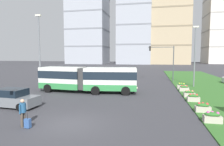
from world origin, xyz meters
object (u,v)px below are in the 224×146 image
at_px(car_grey_wagon, 13,98).
at_px(apartment_tower_eastcentre, 224,16).
at_px(flower_planter_5, 182,86).
at_px(car_navy_sedan, 90,75).
at_px(streetlight_median, 195,54).
at_px(flower_planter_4, 184,88).
at_px(pedestrian_crossing, 23,111).
at_px(flower_planter_3, 189,94).
at_px(flower_planter_1, 203,107).
at_px(apartment_tower_west, 88,15).
at_px(apartment_tower_centre, 168,20).
at_px(articulated_bus, 88,79).
at_px(traffic_light_far_right, 165,57).
at_px(flower_planter_0, 212,117).
at_px(rolling_suitcase, 28,123).
at_px(apartment_tower_westcentre, 134,27).
at_px(streetlight_left, 39,50).
at_px(flower_planter_2, 193,98).

bearing_deg(car_grey_wagon, apartment_tower_eastcentre, 64.18).
bearing_deg(flower_planter_5, car_navy_sedan, 153.91).
height_order(car_grey_wagon, streetlight_median, streetlight_median).
bearing_deg(flower_planter_4, car_navy_sedan, 148.20).
bearing_deg(pedestrian_crossing, flower_planter_3, 42.63).
xyz_separation_m(flower_planter_1, apartment_tower_west, (-39.06, 87.59, 26.70)).
bearing_deg(flower_planter_5, apartment_tower_centre, 87.21).
xyz_separation_m(articulated_bus, streetlight_median, (13.37, 6.65, 3.02)).
relative_size(flower_planter_1, apartment_tower_west, 0.02).
bearing_deg(flower_planter_3, streetlight_median, 75.53).
xyz_separation_m(car_navy_sedan, car_grey_wagon, (-0.50, -19.75, 0.00)).
relative_size(traffic_light_far_right, apartment_tower_eastcentre, 0.11).
xyz_separation_m(flower_planter_3, traffic_light_far_right, (-1.79, 12.18, 3.75)).
distance_m(pedestrian_crossing, flower_planter_1, 12.90).
relative_size(pedestrian_crossing, flower_planter_1, 1.58).
bearing_deg(car_navy_sedan, flower_planter_5, -26.09).
bearing_deg(flower_planter_0, apartment_tower_centre, 87.60).
relative_size(rolling_suitcase, streetlight_median, 0.11).
bearing_deg(car_navy_sedan, articulated_bus, -73.28).
height_order(apartment_tower_west, apartment_tower_centre, apartment_tower_west).
xyz_separation_m(flower_planter_1, apartment_tower_westcentre, (-13.24, 86.93, 19.15)).
bearing_deg(apartment_tower_eastcentre, car_grey_wagon, -115.82).
height_order(articulated_bus, car_grey_wagon, articulated_bus).
xyz_separation_m(apartment_tower_west, apartment_tower_centre, (42.99, 3.78, -3.97)).
height_order(rolling_suitcase, apartment_tower_westcentre, apartment_tower_westcentre).
height_order(pedestrian_crossing, flower_planter_3, pedestrian_crossing).
distance_m(flower_planter_1, streetlight_left, 19.09).
distance_m(rolling_suitcase, flower_planter_5, 19.89).
bearing_deg(flower_planter_3, traffic_light_far_right, 98.36).
relative_size(flower_planter_2, flower_planter_3, 1.00).
xyz_separation_m(streetlight_median, apartment_tower_centre, (2.03, 78.56, 18.49)).
relative_size(flower_planter_5, apartment_tower_centre, 0.02).
xyz_separation_m(rolling_suitcase, apartment_tower_eastcentre, (46.01, 108.09, 26.18)).
distance_m(articulated_bus, streetlight_left, 7.03).
bearing_deg(flower_planter_2, apartment_tower_westcentre, 99.01).
xyz_separation_m(car_grey_wagon, apartment_tower_westcentre, (2.36, 88.45, 18.82)).
bearing_deg(articulated_bus, car_navy_sedan, 106.72).
relative_size(flower_planter_0, flower_planter_2, 1.00).
relative_size(flower_planter_1, flower_planter_4, 1.00).
bearing_deg(rolling_suitcase, traffic_light_far_right, 67.75).
xyz_separation_m(car_navy_sedan, flower_planter_1, (15.10, -18.23, -0.33)).
height_order(pedestrian_crossing, apartment_tower_westcentre, apartment_tower_westcentre).
xyz_separation_m(pedestrian_crossing, rolling_suitcase, (0.45, -0.20, -0.69)).
relative_size(flower_planter_1, apartment_tower_centre, 0.02).
bearing_deg(traffic_light_far_right, streetlight_left, -143.16).
height_order(car_navy_sedan, apartment_tower_centre, apartment_tower_centre).
distance_m(flower_planter_5, traffic_light_far_right, 7.95).
bearing_deg(flower_planter_5, rolling_suitcase, -124.52).
relative_size(streetlight_median, apartment_tower_west, 0.16).
bearing_deg(articulated_bus, flower_planter_0, -36.63).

